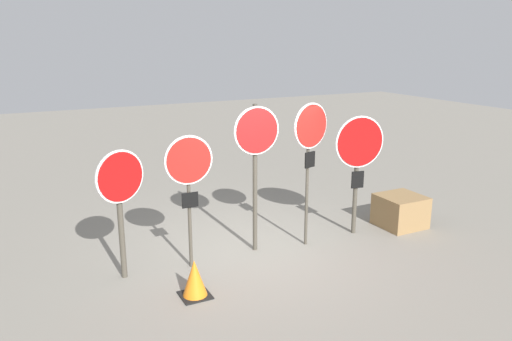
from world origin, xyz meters
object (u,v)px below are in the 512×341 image
stop_sign_3 (310,138)px  traffic_cone_0 (195,279)px  stop_sign_1 (189,171)px  stop_sign_4 (359,153)px  storage_crate (400,211)px  stop_sign_0 (120,191)px  stop_sign_2 (256,148)px

stop_sign_3 → traffic_cone_0: size_ratio=4.59×
stop_sign_1 → traffic_cone_0: bearing=-106.7°
stop_sign_3 → stop_sign_1: bearing=163.9°
stop_sign_3 → stop_sign_4: stop_sign_3 is taller
stop_sign_4 → stop_sign_3: bearing=-167.7°
stop_sign_4 → storage_crate: bearing=6.1°
stop_sign_4 → stop_sign_0: bearing=-172.0°
stop_sign_2 → stop_sign_4: bearing=-3.2°
traffic_cone_0 → storage_crate: size_ratio=0.67×
stop_sign_3 → storage_crate: size_ratio=3.09×
stop_sign_1 → storage_crate: bearing=-0.6°
stop_sign_0 → stop_sign_2: stop_sign_2 is taller
traffic_cone_0 → storage_crate: bearing=10.0°
storage_crate → traffic_cone_0: bearing=-170.0°
stop_sign_2 → stop_sign_4: size_ratio=1.13×
stop_sign_2 → stop_sign_1: bearing=-172.9°
stop_sign_1 → stop_sign_2: 1.25m
stop_sign_1 → storage_crate: size_ratio=2.64×
traffic_cone_0 → stop_sign_3: bearing=18.8°
stop_sign_0 → traffic_cone_0: stop_sign_0 is taller
stop_sign_3 → traffic_cone_0: bearing=-175.6°
stop_sign_0 → stop_sign_3: stop_sign_3 is taller
stop_sign_0 → traffic_cone_0: 1.70m
traffic_cone_0 → stop_sign_2: bearing=34.3°
stop_sign_2 → stop_sign_3: size_ratio=1.00×
stop_sign_0 → stop_sign_3: 3.25m
stop_sign_0 → traffic_cone_0: bearing=-74.1°
stop_sign_0 → storage_crate: 5.45m
stop_sign_1 → stop_sign_4: (3.25, -0.02, -0.05)m
stop_sign_4 → traffic_cone_0: (-3.53, -0.88, -1.30)m
stop_sign_2 → traffic_cone_0: bearing=-144.7°
stop_sign_0 → traffic_cone_0: (0.76, -1.01, -1.13)m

